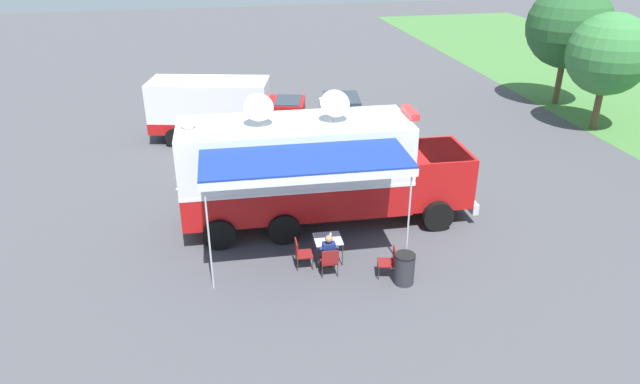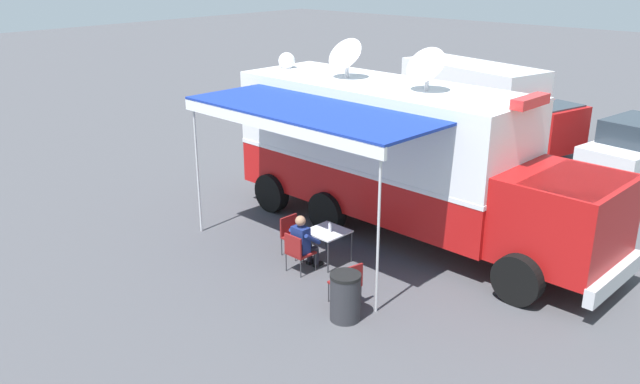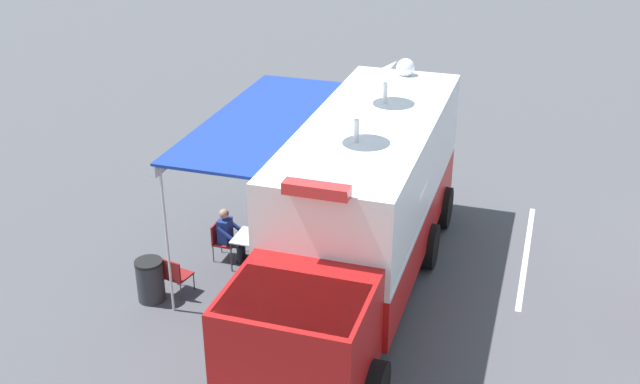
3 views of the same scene
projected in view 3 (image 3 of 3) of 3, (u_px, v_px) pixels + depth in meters
name	position (u px, v px, depth m)	size (l,w,h in m)	color
ground_plane	(368.00, 269.00, 16.93)	(100.00, 100.00, 0.00)	#47474C
lot_stripe	(526.00, 254.00, 17.50)	(0.12, 4.80, 0.01)	silver
command_truck	(360.00, 204.00, 15.45)	(5.07, 9.58, 4.53)	#B71414
folding_table	(253.00, 239.00, 16.77)	(0.83, 0.83, 0.73)	silver
water_bottle	(251.00, 234.00, 16.63)	(0.07, 0.07, 0.22)	silver
folding_chair_at_table	(221.00, 238.00, 17.14)	(0.50, 0.50, 0.87)	maroon
folding_chair_beside_table	(257.00, 227.00, 17.63)	(0.50, 0.50, 0.87)	maroon
folding_chair_spare_by_truck	(175.00, 274.00, 15.78)	(0.57, 0.57, 0.87)	maroon
seated_responder	(229.00, 234.00, 17.03)	(0.67, 0.57, 1.25)	navy
trash_bin	(150.00, 280.00, 15.65)	(0.57, 0.57, 0.91)	#2D2D33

